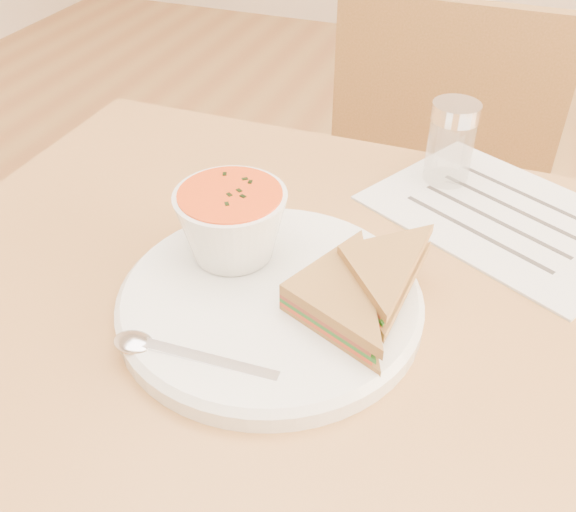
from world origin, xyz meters
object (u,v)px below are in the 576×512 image
at_px(chair_far, 403,285).
at_px(plate, 270,302).
at_px(condiment_shaker, 451,143).
at_px(soup_bowl, 232,227).

height_order(chair_far, plate, chair_far).
distance_m(chair_far, condiment_shaker, 0.41).
distance_m(plate, condiment_shaker, 0.31).
relative_size(plate, condiment_shaker, 2.82).
xyz_separation_m(plate, condiment_shaker, (0.11, 0.29, 0.04)).
bearing_deg(plate, soup_bowl, 144.06).
distance_m(chair_far, soup_bowl, 0.57).
distance_m(plate, soup_bowl, 0.08).
height_order(soup_bowl, condiment_shaker, condiment_shaker).
height_order(chair_far, soup_bowl, chair_far).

